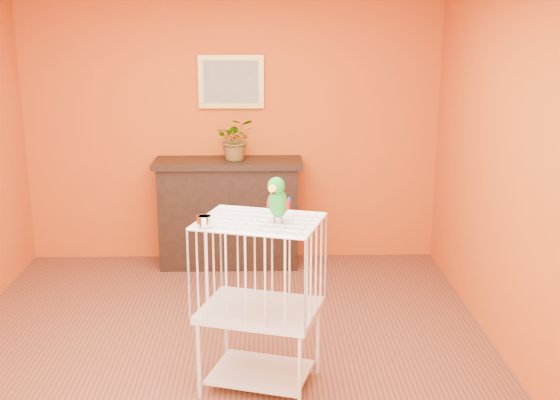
{
  "coord_description": "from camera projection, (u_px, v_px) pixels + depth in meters",
  "views": [
    {
      "loc": [
        0.31,
        -4.49,
        2.33
      ],
      "look_at": [
        0.4,
        -0.4,
        1.27
      ],
      "focal_mm": 45.0,
      "sensor_mm": 36.0,
      "label": 1
    }
  ],
  "objects": [
    {
      "name": "ground",
      "position": [
        221.0,
        361.0,
        4.93
      ],
      "size": [
        4.5,
        4.5,
        0.0
      ],
      "primitive_type": "plane",
      "color": "brown",
      "rests_on": "ground"
    },
    {
      "name": "room_shell",
      "position": [
        216.0,
        138.0,
        4.53
      ],
      "size": [
        4.5,
        4.5,
        4.5
      ],
      "color": "#C54612",
      "rests_on": "ground"
    },
    {
      "name": "console_cabinet",
      "position": [
        229.0,
        213.0,
        6.74
      ],
      "size": [
        1.4,
        0.5,
        1.04
      ],
      "color": "black",
      "rests_on": "ground"
    },
    {
      "name": "potted_plant",
      "position": [
        236.0,
        143.0,
        6.6
      ],
      "size": [
        0.38,
        0.42,
        0.31
      ],
      "primitive_type": "imported",
      "rotation": [
        0.0,
        0.0,
        0.07
      ],
      "color": "#26722D",
      "rests_on": "console_cabinet"
    },
    {
      "name": "framed_picture",
      "position": [
        231.0,
        82.0,
        6.63
      ],
      "size": [
        0.62,
        0.04,
        0.5
      ],
      "color": "gold",
      "rests_on": "room_shell"
    },
    {
      "name": "birdcage",
      "position": [
        260.0,
        302.0,
        4.46
      ],
      "size": [
        0.86,
        0.75,
        1.12
      ],
      "rotation": [
        0.0,
        0.0,
        -0.3
      ],
      "color": "silver",
      "rests_on": "ground"
    },
    {
      "name": "feed_cup",
      "position": [
        204.0,
        221.0,
        4.18
      ],
      "size": [
        0.09,
        0.09,
        0.06
      ],
      "primitive_type": "cylinder",
      "color": "silver",
      "rests_on": "birdcage"
    },
    {
      "name": "parrot",
      "position": [
        278.0,
        200.0,
        4.22
      ],
      "size": [
        0.16,
        0.27,
        0.3
      ],
      "rotation": [
        0.0,
        0.0,
        -0.35
      ],
      "color": "#59544C",
      "rests_on": "birdcage"
    }
  ]
}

